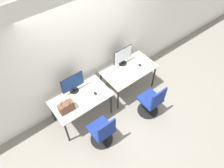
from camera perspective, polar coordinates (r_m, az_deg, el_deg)
ground_plane at (r=5.15m, az=1.03°, el=-7.27°), size 20.00×20.00×0.00m
wall_back at (r=4.56m, az=-5.65°, el=9.73°), size 12.00×0.05×2.80m
desk_left at (r=4.59m, az=-8.26°, el=-4.00°), size 1.23×0.74×0.73m
monitor_left at (r=4.49m, az=-10.23°, el=0.14°), size 0.50×0.20×0.45m
keyboard_left at (r=4.47m, az=-7.59°, el=-4.32°), size 0.43×0.15×0.02m
mouse_left at (r=4.55m, az=-4.41°, el=-2.41°), size 0.06×0.09×0.03m
office_chair_left at (r=4.46m, az=-2.47°, el=-12.53°), size 0.48×0.48×0.92m
desk_right at (r=5.08m, az=4.34°, el=3.43°), size 1.23×0.74×0.73m
monitor_right at (r=4.98m, az=2.87°, el=7.31°), size 0.50×0.20×0.45m
keyboard_right at (r=4.98m, az=4.99°, el=3.56°), size 0.43×0.15×0.02m
mouse_right at (r=5.12m, az=7.27°, el=4.95°), size 0.06×0.09×0.03m
office_chair_right at (r=4.91m, az=10.25°, el=-4.82°), size 0.48×0.48×0.92m
handbag at (r=4.30m, az=-11.87°, el=-5.88°), size 0.30×0.18×0.25m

